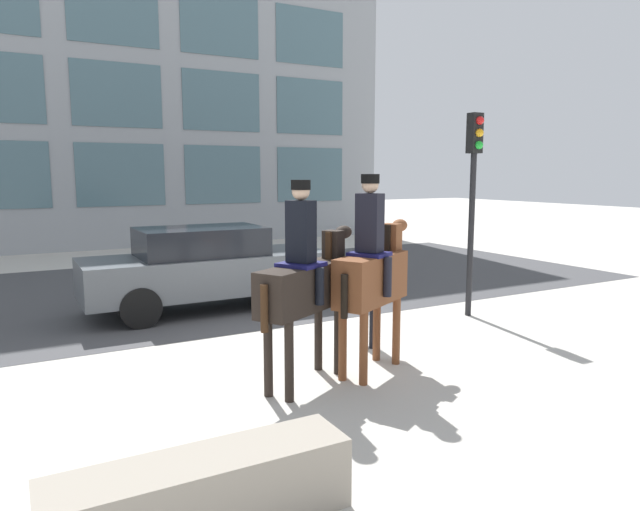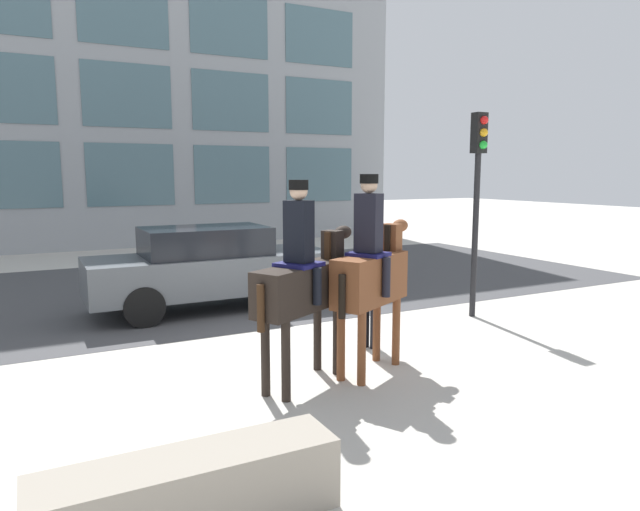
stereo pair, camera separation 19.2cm
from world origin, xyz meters
name	(u,v)px [view 1 (the left image)]	position (x,y,z in m)	size (l,w,h in m)	color
ground_plane	(269,339)	(0.00, 0.00, 0.00)	(80.00, 80.00, 0.00)	beige
road_surface	(188,288)	(0.00, 4.75, 0.00)	(21.41, 8.50, 0.01)	#444447
office_building_facade	(113,22)	(0.00, 12.99, 7.80)	(21.41, 0.33, 15.57)	#93999E
mounted_horse_lead	(306,281)	(-0.38, -2.06, 1.33)	(1.80, 1.18, 2.59)	black
mounted_horse_companion	(373,272)	(0.61, -2.07, 1.36)	(1.62, 1.07, 2.66)	brown
pedestrian_bystander	(370,280)	(1.16, -1.17, 1.07)	(0.73, 0.76, 1.80)	black
street_car_near_lane	(206,267)	(-0.26, 2.44, 0.86)	(4.71, 1.78, 1.63)	#51565B
traffic_light	(474,181)	(3.93, -0.40, 2.53)	(0.24, 0.29, 3.75)	black
planter_ledge	(203,494)	(-2.46, -4.38, 0.29)	(2.27, 0.56, 0.57)	#9E9384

